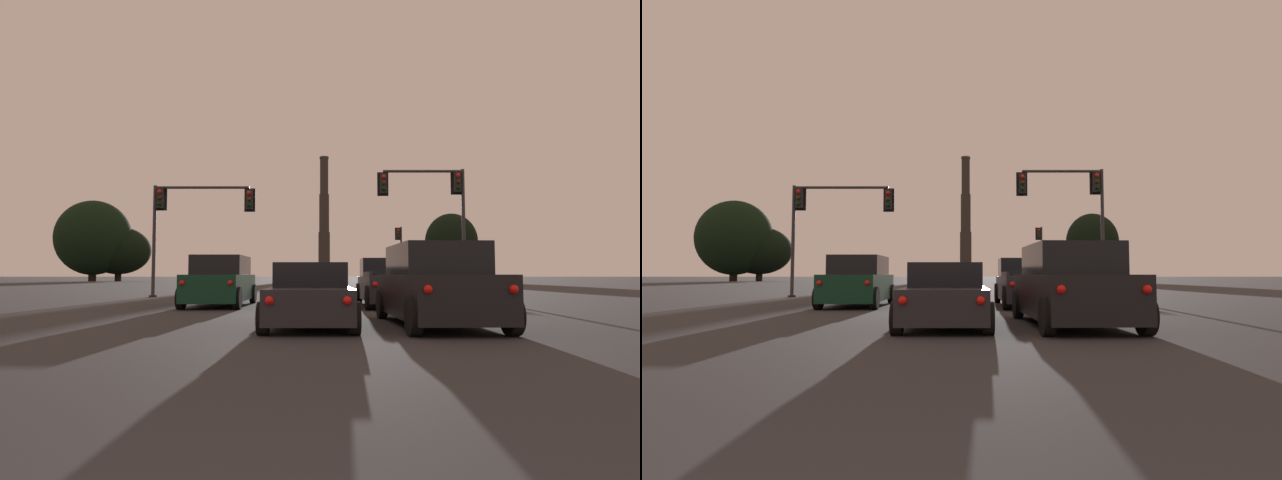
{
  "view_description": "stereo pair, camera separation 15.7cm",
  "coord_description": "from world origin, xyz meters",
  "views": [
    {
      "loc": [
        0.31,
        -0.4,
        1.16
      ],
      "look_at": [
        0.45,
        49.09,
        4.61
      ],
      "focal_mm": 28.0,
      "sensor_mm": 36.0,
      "label": 1
    },
    {
      "loc": [
        0.47,
        -0.4,
        1.16
      ],
      "look_at": [
        0.45,
        49.09,
        4.61
      ],
      "focal_mm": 28.0,
      "sensor_mm": 36.0,
      "label": 2
    }
  ],
  "objects": [
    {
      "name": "traffic_light_overhead_right",
      "position": [
        6.3,
        25.09,
        5.0
      ],
      "size": [
        4.6,
        0.5,
        6.61
      ],
      "color": "#2D2D30",
      "rests_on": "ground_plane"
    },
    {
      "name": "treeline_far_left",
      "position": [
        -35.22,
        87.41,
        5.4
      ],
      "size": [
        11.13,
        10.01,
        9.6
      ],
      "color": "black",
      "rests_on": "ground_plane"
    },
    {
      "name": "pickup_truck_right_lane_front",
      "position": [
        2.91,
        18.55,
        0.8
      ],
      "size": [
        2.21,
        5.52,
        1.82
      ],
      "rotation": [
        0.0,
        0.0,
        -0.01
      ],
      "color": "#232328",
      "rests_on": "ground_plane"
    },
    {
      "name": "treeline_center_left",
      "position": [
        -38.84,
        85.42,
        7.53
      ],
      "size": [
        12.79,
        11.51,
        13.98
      ],
      "color": "black",
      "rests_on": "ground_plane"
    },
    {
      "name": "sedan_center_lane_second",
      "position": [
        0.11,
        11.21,
        0.67
      ],
      "size": [
        2.0,
        4.71,
        1.43
      ],
      "rotation": [
        0.0,
        0.0,
        -0.01
      ],
      "color": "#232328",
      "rests_on": "ground_plane"
    },
    {
      "name": "suv_right_lane_second",
      "position": [
        2.95,
        11.04,
        0.9
      ],
      "size": [
        2.24,
        4.96,
        1.86
      ],
      "rotation": [
        0.0,
        0.0,
        0.03
      ],
      "color": "black",
      "rests_on": "ground_plane"
    },
    {
      "name": "sedan_center_lane_front",
      "position": [
        0.24,
        17.66,
        0.67
      ],
      "size": [
        2.17,
        4.77,
        1.43
      ],
      "rotation": [
        0.0,
        0.0,
        -0.04
      ],
      "color": "maroon",
      "rests_on": "ground_plane"
    },
    {
      "name": "smokestack",
      "position": [
        1.82,
        179.94,
        17.43
      ],
      "size": [
        6.68,
        6.68,
        44.35
      ],
      "color": "#2B2722",
      "rests_on": "ground_plane"
    },
    {
      "name": "traffic_light_overhead_left",
      "position": [
        -6.59,
        25.54,
        4.47
      ],
      "size": [
        5.45,
        0.5,
        5.83
      ],
      "color": "#2D2D30",
      "rests_on": "ground_plane"
    },
    {
      "name": "traffic_light_far_right",
      "position": [
        8.28,
        49.2,
        3.89
      ],
      "size": [
        0.78,
        0.5,
        5.93
      ],
      "color": "#2D2D30",
      "rests_on": "ground_plane"
    },
    {
      "name": "treeline_far_right",
      "position": [
        22.8,
        84.75,
        6.81
      ],
      "size": [
        8.9,
        8.01,
        11.65
      ],
      "color": "black",
      "rests_on": "ground_plane"
    },
    {
      "name": "suv_left_lane_front",
      "position": [
        -3.37,
        18.22,
        0.9
      ],
      "size": [
        2.1,
        4.91,
        1.86
      ],
      "rotation": [
        0.0,
        0.0,
        -0.0
      ],
      "color": "#0F3823",
      "rests_on": "ground_plane"
    }
  ]
}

